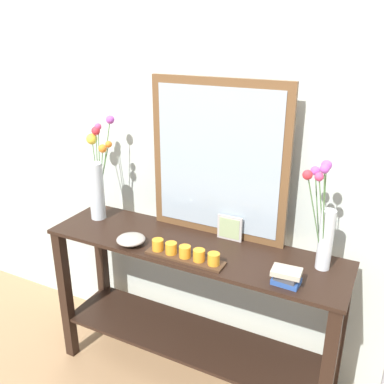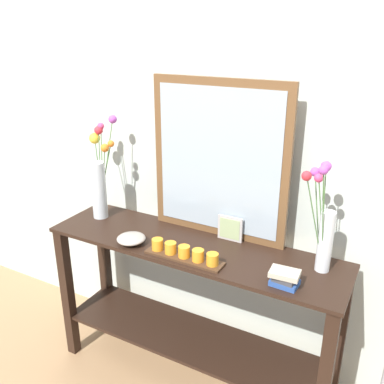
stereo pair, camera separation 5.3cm
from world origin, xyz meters
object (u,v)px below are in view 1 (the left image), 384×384
(picture_frame_small, at_px, (230,228))
(decorative_bowl, at_px, (131,239))
(vase_right, at_px, (324,225))
(console_table, at_px, (192,298))
(book_stack, at_px, (286,276))
(candle_tray, at_px, (185,254))
(tall_vase_left, at_px, (97,179))
(mirror_leaning, at_px, (218,161))

(picture_frame_small, height_order, decorative_bowl, picture_frame_small)
(vase_right, bearing_deg, console_table, -173.72)
(picture_frame_small, distance_m, book_stack, 0.46)
(book_stack, bearing_deg, console_table, 166.16)
(candle_tray, bearing_deg, picture_frame_small, 68.05)
(picture_frame_small, bearing_deg, tall_vase_left, -174.53)
(picture_frame_small, relative_size, book_stack, 1.03)
(candle_tray, distance_m, decorative_bowl, 0.31)
(console_table, bearing_deg, candle_tray, -76.60)
(console_table, height_order, decorative_bowl, decorative_bowl)
(console_table, distance_m, candle_tray, 0.37)
(tall_vase_left, relative_size, decorative_bowl, 3.97)
(book_stack, bearing_deg, picture_frame_small, 144.20)
(mirror_leaning, xyz_separation_m, vase_right, (0.56, -0.11, -0.19))
(picture_frame_small, xyz_separation_m, decorative_bowl, (-0.42, -0.27, -0.04))
(console_table, xyz_separation_m, book_stack, (0.51, -0.13, 0.35))
(tall_vase_left, height_order, candle_tray, tall_vase_left)
(book_stack, bearing_deg, candle_tray, -178.57)
(mirror_leaning, bearing_deg, vase_right, -11.02)
(console_table, height_order, candle_tray, candle_tray)
(tall_vase_left, distance_m, vase_right, 1.24)
(console_table, relative_size, decorative_bowl, 10.63)
(console_table, distance_m, book_stack, 0.64)
(console_table, bearing_deg, tall_vase_left, 174.07)
(mirror_leaning, xyz_separation_m, decorative_bowl, (-0.33, -0.31, -0.38))
(vase_right, xyz_separation_m, decorative_bowl, (-0.89, -0.20, -0.19))
(tall_vase_left, height_order, decorative_bowl, tall_vase_left)
(picture_frame_small, xyz_separation_m, book_stack, (0.37, -0.27, -0.03))
(decorative_bowl, bearing_deg, candle_tray, -1.04)
(vase_right, bearing_deg, picture_frame_small, 171.26)
(candle_tray, bearing_deg, book_stack, 1.43)
(console_table, bearing_deg, book_stack, -13.84)
(mirror_leaning, xyz_separation_m, book_stack, (0.46, -0.30, -0.37))
(console_table, height_order, tall_vase_left, tall_vase_left)
(picture_frame_small, relative_size, decorative_bowl, 0.91)
(candle_tray, relative_size, picture_frame_small, 2.96)
(vase_right, bearing_deg, mirror_leaning, 168.98)
(mirror_leaning, distance_m, tall_vase_left, 0.71)
(console_table, xyz_separation_m, picture_frame_small, (0.14, 0.14, 0.38))
(console_table, height_order, vase_right, vase_right)
(console_table, xyz_separation_m, vase_right, (0.61, 0.07, 0.53))
(book_stack, bearing_deg, vase_right, 62.91)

